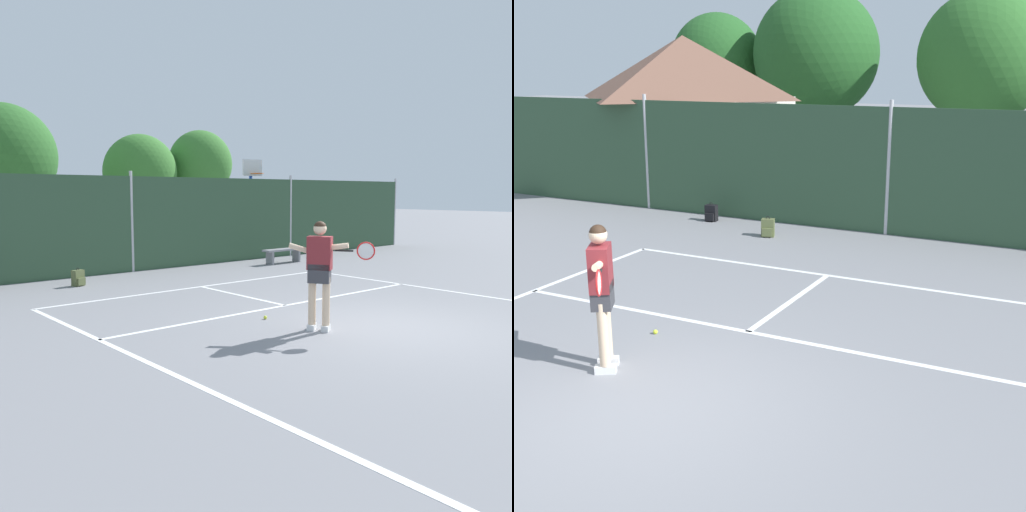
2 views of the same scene
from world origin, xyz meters
The scene contains 8 objects.
ground_plane centered at (0.00, 0.00, 0.00)m, with size 120.00×120.00×0.00m, color gray.
court_markings centered at (0.00, 0.65, 0.00)m, with size 8.30×11.10×0.01m.
chainlink_fence centered at (0.00, 9.00, 1.41)m, with size 26.09×0.09×2.96m.
basketball_hoop centered at (5.60, 10.15, 2.31)m, with size 0.90×0.67×3.55m.
tennis_player centered at (-0.99, 0.60, 1.11)m, with size 0.88×1.20×1.85m.
tennis_ball centered at (-1.14, 1.82, 0.03)m, with size 0.07×0.07×0.07m, color #CCE033.
backpack_olive centered at (-2.26, 7.60, 0.19)m, with size 0.32×0.31×0.46m.
courtside_bench centered at (4.75, 7.52, 0.36)m, with size 1.60×0.36×0.48m.
Camera 1 is at (-7.75, -5.59, 2.32)m, focal length 38.54 mm.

